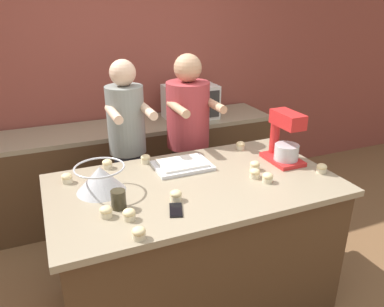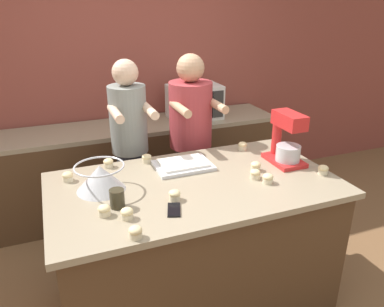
{
  "view_description": "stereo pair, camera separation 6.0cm",
  "coord_description": "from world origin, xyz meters",
  "px_view_note": "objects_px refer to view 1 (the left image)",
  "views": [
    {
      "loc": [
        -0.85,
        -1.96,
        2.03
      ],
      "look_at": [
        0.0,
        0.05,
        1.13
      ],
      "focal_mm": 35.0,
      "sensor_mm": 36.0,
      "label": 1
    },
    {
      "loc": [
        -0.8,
        -1.98,
        2.03
      ],
      "look_at": [
        0.0,
        0.05,
        1.13
      ],
      "focal_mm": 35.0,
      "sensor_mm": 36.0,
      "label": 2
    }
  ],
  "objects_px": {
    "cupcake_0": "(322,168)",
    "cupcake_2": "(241,145)",
    "cell_phone": "(176,210)",
    "cupcake_8": "(67,178)",
    "person_right": "(188,148)",
    "mixing_bowl": "(100,178)",
    "cupcake_1": "(176,195)",
    "cupcake_6": "(268,178)",
    "baking_tray": "(182,165)",
    "drinking_glass": "(119,199)",
    "person_left": "(129,156)",
    "cupcake_11": "(255,173)",
    "cupcake_10": "(139,233)",
    "microwave_oven": "(190,102)",
    "stand_mixer": "(285,140)",
    "cupcake_3": "(107,164)",
    "cupcake_7": "(146,159)",
    "cupcake_9": "(129,214)",
    "cupcake_4": "(106,212)"
  },
  "relations": [
    {
      "from": "mixing_bowl",
      "to": "cupcake_11",
      "type": "height_order",
      "value": "mixing_bowl"
    },
    {
      "from": "baking_tray",
      "to": "cupcake_8",
      "type": "height_order",
      "value": "cupcake_8"
    },
    {
      "from": "person_right",
      "to": "cupcake_4",
      "type": "xyz_separation_m",
      "value": [
        -0.88,
        -0.97,
        0.12
      ]
    },
    {
      "from": "cupcake_10",
      "to": "cupcake_11",
      "type": "height_order",
      "value": "same"
    },
    {
      "from": "cupcake_0",
      "to": "cupcake_1",
      "type": "xyz_separation_m",
      "value": [
        -1.04,
        0.03,
        0.0
      ]
    },
    {
      "from": "cupcake_1",
      "to": "cupcake_2",
      "type": "relative_size",
      "value": 1.0
    },
    {
      "from": "cupcake_0",
      "to": "cupcake_2",
      "type": "relative_size",
      "value": 1.0
    },
    {
      "from": "stand_mixer",
      "to": "drinking_glass",
      "type": "xyz_separation_m",
      "value": [
        -1.23,
        -0.18,
        -0.11
      ]
    },
    {
      "from": "cupcake_10",
      "to": "cupcake_6",
      "type": "bearing_deg",
      "value": 16.57
    },
    {
      "from": "cell_phone",
      "to": "cupcake_8",
      "type": "height_order",
      "value": "cupcake_8"
    },
    {
      "from": "mixing_bowl",
      "to": "cupcake_11",
      "type": "bearing_deg",
      "value": -12.13
    },
    {
      "from": "cell_phone",
      "to": "cupcake_1",
      "type": "bearing_deg",
      "value": 69.07
    },
    {
      "from": "person_right",
      "to": "cupcake_3",
      "type": "relative_size",
      "value": 23.9
    },
    {
      "from": "cupcake_6",
      "to": "cupcake_8",
      "type": "distance_m",
      "value": 1.28
    },
    {
      "from": "cupcake_8",
      "to": "person_right",
      "type": "bearing_deg",
      "value": 24.5
    },
    {
      "from": "cupcake_6",
      "to": "person_right",
      "type": "bearing_deg",
      "value": 98.99
    },
    {
      "from": "stand_mixer",
      "to": "cupcake_9",
      "type": "height_order",
      "value": "stand_mixer"
    },
    {
      "from": "cupcake_4",
      "to": "cupcake_6",
      "type": "bearing_deg",
      "value": 0.66
    },
    {
      "from": "stand_mixer",
      "to": "person_left",
      "type": "bearing_deg",
      "value": 142.94
    },
    {
      "from": "cupcake_3",
      "to": "person_right",
      "type": "bearing_deg",
      "value": 24.8
    },
    {
      "from": "person_left",
      "to": "cell_phone",
      "type": "relative_size",
      "value": 10.25
    },
    {
      "from": "stand_mixer",
      "to": "mixing_bowl",
      "type": "height_order",
      "value": "stand_mixer"
    },
    {
      "from": "drinking_glass",
      "to": "cupcake_11",
      "type": "height_order",
      "value": "drinking_glass"
    },
    {
      "from": "cupcake_3",
      "to": "cupcake_7",
      "type": "bearing_deg",
      "value": -3.99
    },
    {
      "from": "baking_tray",
      "to": "cupcake_11",
      "type": "distance_m",
      "value": 0.51
    },
    {
      "from": "person_left",
      "to": "cupcake_6",
      "type": "distance_m",
      "value": 1.17
    },
    {
      "from": "stand_mixer",
      "to": "cupcake_7",
      "type": "height_order",
      "value": "stand_mixer"
    },
    {
      "from": "cupcake_3",
      "to": "cupcake_9",
      "type": "distance_m",
      "value": 0.7
    },
    {
      "from": "cupcake_11",
      "to": "mixing_bowl",
      "type": "bearing_deg",
      "value": 167.87
    },
    {
      "from": "cupcake_0",
      "to": "cupcake_9",
      "type": "height_order",
      "value": "same"
    },
    {
      "from": "cupcake_3",
      "to": "cupcake_4",
      "type": "relative_size",
      "value": 1.0
    },
    {
      "from": "cupcake_1",
      "to": "cupcake_3",
      "type": "bearing_deg",
      "value": 114.72
    },
    {
      "from": "cupcake_2",
      "to": "cupcake_9",
      "type": "xyz_separation_m",
      "value": [
        -1.05,
        -0.65,
        0.0
      ]
    },
    {
      "from": "cupcake_6",
      "to": "drinking_glass",
      "type": "bearing_deg",
      "value": 176.86
    },
    {
      "from": "mixing_bowl",
      "to": "cupcake_8",
      "type": "bearing_deg",
      "value": 132.23
    },
    {
      "from": "microwave_oven",
      "to": "cupcake_1",
      "type": "height_order",
      "value": "microwave_oven"
    },
    {
      "from": "cupcake_1",
      "to": "microwave_oven",
      "type": "bearing_deg",
      "value": 64.57
    },
    {
      "from": "cell_phone",
      "to": "cupcake_0",
      "type": "relative_size",
      "value": 2.31
    },
    {
      "from": "cupcake_1",
      "to": "cupcake_6",
      "type": "height_order",
      "value": "same"
    },
    {
      "from": "person_right",
      "to": "cupcake_0",
      "type": "relative_size",
      "value": 23.9
    },
    {
      "from": "mixing_bowl",
      "to": "cupcake_7",
      "type": "xyz_separation_m",
      "value": [
        0.37,
        0.3,
        -0.05
      ]
    },
    {
      "from": "cupcake_0",
      "to": "cupcake_2",
      "type": "distance_m",
      "value": 0.65
    },
    {
      "from": "mixing_bowl",
      "to": "baking_tray",
      "type": "bearing_deg",
      "value": 12.69
    },
    {
      "from": "cell_phone",
      "to": "cupcake_2",
      "type": "relative_size",
      "value": 2.31
    },
    {
      "from": "mixing_bowl",
      "to": "drinking_glass",
      "type": "height_order",
      "value": "mixing_bowl"
    },
    {
      "from": "baking_tray",
      "to": "cupcake_1",
      "type": "height_order",
      "value": "cupcake_1"
    },
    {
      "from": "cupcake_2",
      "to": "cupcake_6",
      "type": "height_order",
      "value": "same"
    },
    {
      "from": "cupcake_0",
      "to": "stand_mixer",
      "type": "bearing_deg",
      "value": 116.75
    },
    {
      "from": "person_left",
      "to": "cupcake_6",
      "type": "xyz_separation_m",
      "value": [
        0.67,
        -0.96,
        0.11
      ]
    },
    {
      "from": "cupcake_2",
      "to": "cupcake_8",
      "type": "height_order",
      "value": "same"
    }
  ]
}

